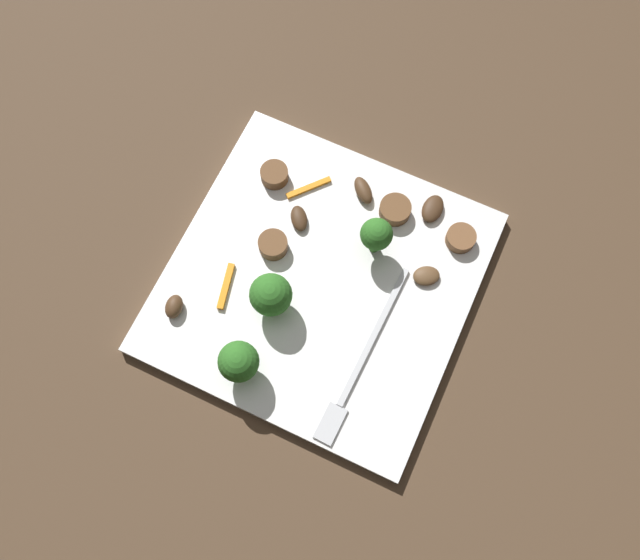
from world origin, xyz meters
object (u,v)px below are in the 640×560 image
(mushroom_1, at_px, (299,218))
(mushroom_2, at_px, (426,276))
(broccoli_floret_1, at_px, (271,295))
(mushroom_0, at_px, (174,307))
(broccoli_floret_0, at_px, (239,362))
(mushroom_4, at_px, (433,209))
(sausage_slice_3, at_px, (274,175))
(sausage_slice_1, at_px, (461,238))
(fork, at_px, (359,366))
(sausage_slice_0, at_px, (395,210))
(broccoli_floret_2, at_px, (376,235))
(mushroom_3, at_px, (359,189))
(plate, at_px, (320,282))
(pepper_strip_1, at_px, (226,286))
(sausage_slice_2, at_px, (273,245))
(pepper_strip_0, at_px, (309,188))

(mushroom_1, xyz_separation_m, mushroom_2, (0.00, 0.14, -0.00))
(broccoli_floret_1, bearing_deg, mushroom_0, -62.13)
(broccoli_floret_0, relative_size, mushroom_4, 1.59)
(sausage_slice_3, bearing_deg, mushroom_0, -8.51)
(sausage_slice_1, bearing_deg, fork, -14.02)
(sausage_slice_1, xyz_separation_m, mushroom_0, (0.18, -0.22, 0.00))
(fork, xyz_separation_m, sausage_slice_0, (-0.15, -0.03, 0.00))
(mushroom_1, bearing_deg, broccoli_floret_0, 6.11)
(sausage_slice_0, bearing_deg, broccoli_floret_2, -4.75)
(sausage_slice_1, distance_m, mushroom_3, 0.11)
(sausage_slice_3, bearing_deg, sausage_slice_0, 97.34)
(fork, bearing_deg, broccoli_floret_0, -62.01)
(mushroom_4, bearing_deg, broccoli_floret_1, -33.17)
(sausage_slice_1, height_order, mushroom_2, sausage_slice_1)
(mushroom_0, xyz_separation_m, mushroom_2, (-0.13, 0.20, -0.00))
(plate, distance_m, broccoli_floret_1, 0.06)
(plate, xyz_separation_m, pepper_strip_1, (0.04, -0.08, 0.01))
(sausage_slice_2, bearing_deg, plate, 78.61)
(pepper_strip_0, bearing_deg, mushroom_1, 10.14)
(mushroom_0, bearing_deg, mushroom_2, 122.54)
(mushroom_1, distance_m, mushroom_3, 0.07)
(sausage_slice_2, bearing_deg, mushroom_3, 150.88)
(sausage_slice_2, relative_size, pepper_strip_1, 0.62)
(mushroom_0, bearing_deg, mushroom_4, 137.23)
(broccoli_floret_2, relative_size, mushroom_4, 1.61)
(sausage_slice_1, height_order, mushroom_1, sausage_slice_1)
(mushroom_1, relative_size, mushroom_2, 1.07)
(broccoli_floret_2, distance_m, mushroom_4, 0.08)
(plate, distance_m, mushroom_0, 0.14)
(sausage_slice_1, relative_size, mushroom_0, 1.24)
(sausage_slice_0, height_order, mushroom_3, sausage_slice_0)
(mushroom_0, relative_size, mushroom_3, 0.76)
(fork, xyz_separation_m, mushroom_3, (-0.16, -0.07, 0.00))
(mushroom_0, xyz_separation_m, mushroom_4, (-0.20, 0.18, -0.00))
(plate, distance_m, sausage_slice_1, 0.14)
(broccoli_floret_2, distance_m, pepper_strip_1, 0.15)
(sausage_slice_0, bearing_deg, mushroom_3, -98.78)
(pepper_strip_1, bearing_deg, mushroom_0, -40.40)
(sausage_slice_1, height_order, sausage_slice_2, sausage_slice_2)
(mushroom_0, bearing_deg, pepper_strip_1, 139.60)
(fork, height_order, sausage_slice_1, sausage_slice_1)
(sausage_slice_0, distance_m, pepper_strip_0, 0.09)
(sausage_slice_3, bearing_deg, mushroom_1, 53.34)
(sausage_slice_2, distance_m, pepper_strip_0, 0.07)
(plate, relative_size, mushroom_0, 12.12)
(plate, bearing_deg, fork, 48.18)
(mushroom_2, xyz_separation_m, pepper_strip_1, (0.09, -0.17, -0.00))
(sausage_slice_2, distance_m, mushroom_1, 0.04)
(mushroom_4, bearing_deg, pepper_strip_0, -76.25)
(mushroom_2, height_order, pepper_strip_1, mushroom_2)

